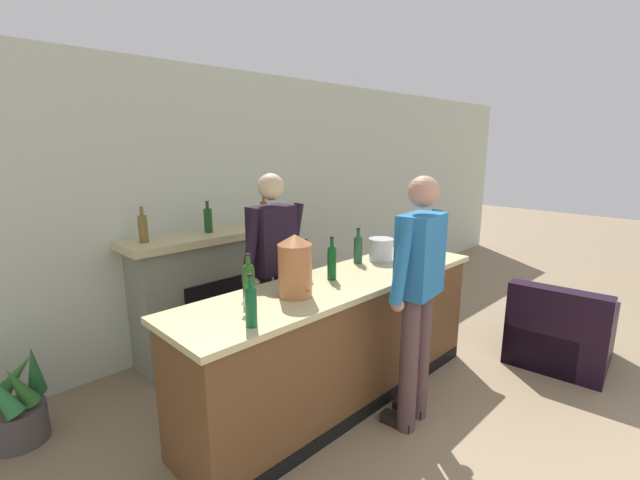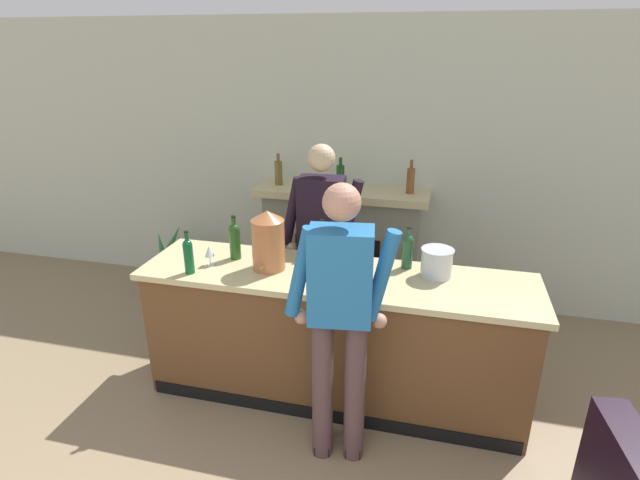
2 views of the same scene
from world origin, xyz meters
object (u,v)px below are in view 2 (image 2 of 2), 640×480
ice_bucket_steel (437,263)px  wine_bottle_riesling_slim (408,250)px  person_bartender (321,244)px  wine_glass_mid_counter (209,252)px  person_customer (340,318)px  potted_plant_corner (177,268)px  wine_bottle_cabernet_heavy (188,255)px  wine_bottle_chardonnay_pale (235,239)px  copper_dispenser (268,240)px  wine_bottle_rose_blush (333,251)px  wine_glass_back_row (304,246)px  fireplace_stone (341,246)px  wine_bottle_merlot_tall (322,242)px

ice_bucket_steel → wine_bottle_riesling_slim: 0.23m
person_bartender → wine_glass_mid_counter: (-0.68, -0.60, 0.11)m
person_bartender → person_customer: bearing=-70.9°
potted_plant_corner → person_customer: (2.11, -1.79, 0.72)m
wine_bottle_cabernet_heavy → wine_bottle_chardonnay_pale: size_ratio=0.93×
wine_bottle_chardonnay_pale → wine_glass_mid_counter: size_ratio=2.22×
ice_bucket_steel → wine_bottle_riesling_slim: (-0.21, 0.09, 0.04)m
copper_dispenser → ice_bucket_steel: copper_dispenser is taller
wine_bottle_rose_blush → wine_glass_back_row: (-0.24, 0.11, -0.03)m
fireplace_stone → person_bartender: person_bartender is taller
wine_bottle_merlot_tall → wine_glass_back_row: size_ratio=1.93×
copper_dispenser → wine_bottle_merlot_tall: size_ratio=1.39×
wine_bottle_chardonnay_pale → wine_bottle_riesling_slim: bearing=6.2°
wine_bottle_rose_blush → wine_bottle_riesling_slim: wine_bottle_rose_blush is taller
wine_bottle_merlot_tall → wine_bottle_cabernet_heavy: (-0.84, -0.45, -0.00)m
wine_bottle_merlot_tall → wine_bottle_riesling_slim: same height
copper_dispenser → wine_bottle_cabernet_heavy: bearing=-158.2°
person_bartender → wine_bottle_merlot_tall: (0.08, -0.30, 0.14)m
potted_plant_corner → wine_bottle_cabernet_heavy: 1.92m
wine_bottle_merlot_tall → wine_bottle_chardonnay_pale: size_ratio=0.93×
fireplace_stone → wine_glass_mid_counter: bearing=-113.2°
wine_glass_mid_counter → wine_glass_back_row: size_ratio=0.93×
person_customer → wine_glass_mid_counter: 1.19m
wine_bottle_rose_blush → wine_glass_mid_counter: 0.89m
wine_bottle_rose_blush → wine_bottle_riesling_slim: bearing=18.2°
wine_bottle_cabernet_heavy → wine_glass_mid_counter: 0.18m
ice_bucket_steel → wine_bottle_rose_blush: wine_bottle_rose_blush is taller
wine_bottle_cabernet_heavy → wine_bottle_chardonnay_pale: bearing=56.4°
ice_bucket_steel → wine_bottle_cabernet_heavy: size_ratio=0.72×
person_bartender → wine_bottle_rose_blush: person_bartender is taller
person_customer → copper_dispenser: size_ratio=4.22×
person_bartender → wine_bottle_riesling_slim: 0.78m
person_bartender → wine_bottle_merlot_tall: bearing=-75.3°
ice_bucket_steel → wine_glass_back_row: size_ratio=1.38×
copper_dispenser → person_customer: bearing=-41.8°
wine_bottle_chardonnay_pale → potted_plant_corner: bearing=136.7°
person_customer → person_bartender: bearing=109.1°
fireplace_stone → wine_bottle_chardonnay_pale: fireplace_stone is taller
copper_dispenser → wine_bottle_chardonnay_pale: size_ratio=1.29×
ice_bucket_steel → wine_bottle_merlot_tall: 0.83m
wine_glass_back_row → fireplace_stone: bearing=88.9°
person_bartender → wine_bottle_cabernet_heavy: (-0.76, -0.75, 0.14)m
copper_dispenser → wine_bottle_rose_blush: size_ratio=1.28×
fireplace_stone → wine_glass_mid_counter: fireplace_stone is taller
wine_bottle_merlot_tall → wine_bottle_riesling_slim: bearing=0.0°
potted_plant_corner → wine_bottle_cabernet_heavy: size_ratio=2.36×
wine_glass_mid_counter → wine_glass_back_row: 0.68m
copper_dispenser → wine_bottle_merlot_tall: bearing=37.1°
potted_plant_corner → ice_bucket_steel: bearing=-22.0°
wine_bottle_riesling_slim → wine_bottle_merlot_tall: bearing=-180.0°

